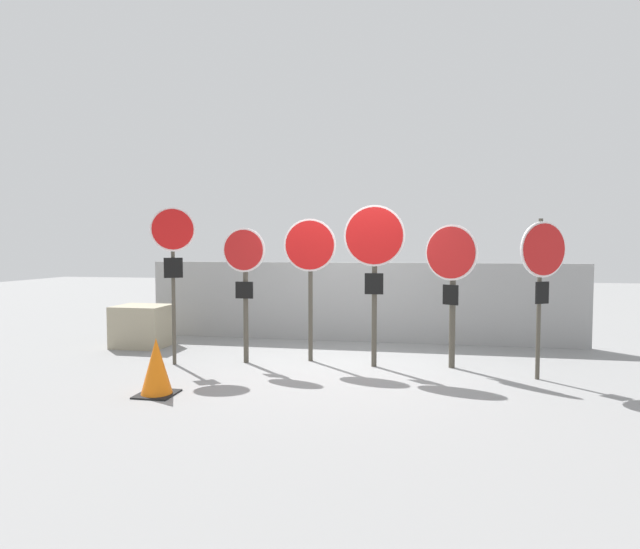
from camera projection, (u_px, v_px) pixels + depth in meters
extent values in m
plane|color=gray|center=(342.00, 367.00, 7.43)|extent=(40.00, 40.00, 0.00)
cube|color=gray|center=(357.00, 302.00, 9.44)|extent=(8.22, 0.12, 1.50)
cylinder|color=#474238|center=(173.00, 291.00, 7.54)|extent=(0.06, 0.06, 2.23)
cylinder|color=white|center=(173.00, 229.00, 7.44)|extent=(0.58, 0.36, 0.66)
cylinder|color=red|center=(173.00, 229.00, 7.42)|extent=(0.53, 0.33, 0.60)
cube|color=black|center=(173.00, 268.00, 7.47)|extent=(0.25, 0.16, 0.30)
cylinder|color=#474238|center=(246.00, 296.00, 7.66)|extent=(0.08, 0.08, 2.06)
cylinder|color=white|center=(244.00, 250.00, 7.56)|extent=(0.67, 0.03, 0.67)
cylinder|color=red|center=(244.00, 250.00, 7.54)|extent=(0.61, 0.03, 0.61)
cube|color=black|center=(244.00, 290.00, 7.59)|extent=(0.28, 0.03, 0.26)
cylinder|color=#474238|center=(310.00, 295.00, 7.77)|extent=(0.07, 0.07, 2.07)
cylinder|color=white|center=(310.00, 245.00, 7.67)|extent=(0.81, 0.06, 0.81)
cylinder|color=red|center=(310.00, 245.00, 7.66)|extent=(0.75, 0.06, 0.75)
cylinder|color=#474238|center=(374.00, 293.00, 7.40)|extent=(0.08, 0.08, 2.20)
cylinder|color=white|center=(374.00, 236.00, 7.29)|extent=(0.90, 0.05, 0.90)
cylinder|color=red|center=(374.00, 236.00, 7.28)|extent=(0.84, 0.05, 0.84)
cube|color=black|center=(374.00, 284.00, 7.33)|extent=(0.27, 0.03, 0.31)
cylinder|color=#474238|center=(453.00, 300.00, 7.33)|extent=(0.09, 0.09, 2.01)
cylinder|color=white|center=(451.00, 253.00, 7.24)|extent=(0.72, 0.43, 0.81)
cylinder|color=red|center=(451.00, 253.00, 7.23)|extent=(0.66, 0.40, 0.75)
cube|color=black|center=(451.00, 295.00, 7.27)|extent=(0.22, 0.14, 0.29)
cylinder|color=#474238|center=(539.00, 300.00, 6.68)|extent=(0.06, 0.06, 2.16)
cylinder|color=white|center=(543.00, 249.00, 6.59)|extent=(0.66, 0.40, 0.75)
cylinder|color=red|center=(544.00, 249.00, 6.58)|extent=(0.60, 0.37, 0.69)
cube|color=black|center=(542.00, 293.00, 6.63)|extent=(0.19, 0.13, 0.30)
cube|color=black|center=(157.00, 394.00, 6.01)|extent=(0.45, 0.45, 0.02)
cone|color=orange|center=(156.00, 366.00, 5.99)|extent=(0.37, 0.37, 0.67)
cube|color=#9E937A|center=(142.00, 326.00, 8.95)|extent=(0.91, 0.75, 0.74)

